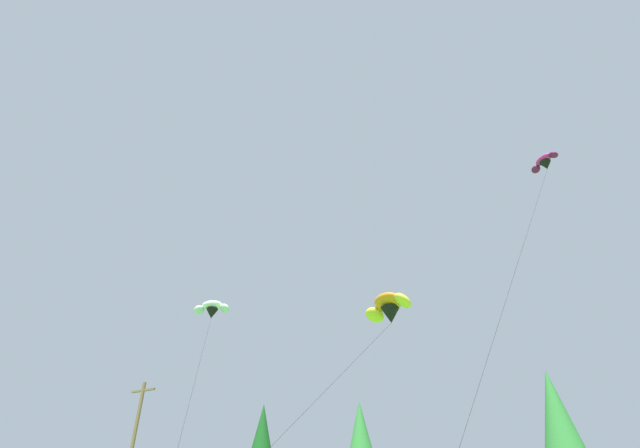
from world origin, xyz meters
TOP-DOWN VIEW (x-y plane):
  - treeline_tree_e at (7.54, 44.15)m, footprint 4.23×4.23m
  - parafoil_kite_high_orange at (1.09, 30.57)m, footprint 7.54×9.59m
  - parafoil_kite_mid_magenta at (10.92, 38.19)m, footprint 8.24×16.34m
  - parafoil_kite_far_white at (-14.20, 35.39)m, footprint 10.74×13.95m

SIDE VIEW (x-z plane):
  - treeline_tree_e at x=7.54m, z-range 1.51..13.49m
  - parafoil_kite_high_orange at x=1.09m, z-range 6.34..18.25m
  - parafoil_kite_far_white at x=-14.20m, z-range 8.69..25.21m
  - parafoil_kite_mid_magenta at x=10.92m, z-range 12.71..36.08m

